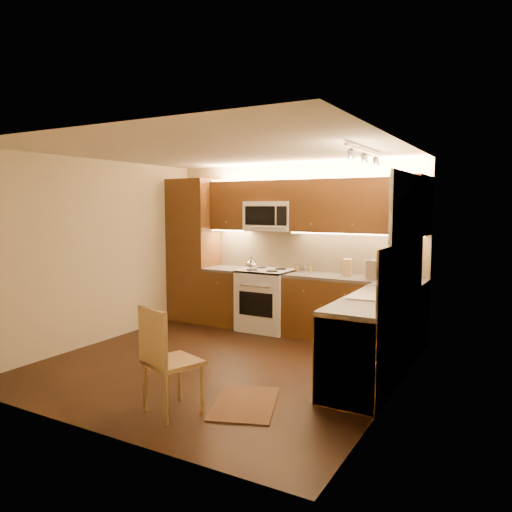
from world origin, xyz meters
The scene contains 37 objects.
floor centered at (0.00, 0.00, 0.00)m, with size 4.00×4.00×0.01m, color black.
ceiling centered at (0.00, 0.00, 2.50)m, with size 4.00×4.00×0.01m, color beige.
wall_back centered at (0.00, 2.00, 1.25)m, with size 4.00×0.01×2.50m, color #C6B790.
wall_front centered at (0.00, -2.00, 1.25)m, with size 4.00×0.01×2.50m, color #C6B790.
wall_left centered at (-2.00, 0.00, 1.25)m, with size 0.01×4.00×2.50m, color #C6B790.
wall_right centered at (2.00, 0.00, 1.25)m, with size 0.01×4.00×2.50m, color #C6B790.
pantry centered at (-1.65, 1.70, 1.15)m, with size 0.70×0.60×2.30m, color #40220D.
base_cab_back_left centered at (-0.99, 1.70, 0.43)m, with size 0.62×0.60×0.86m, color #40220D.
counter_back_left centered at (-0.99, 1.70, 0.88)m, with size 0.62×0.60×0.04m, color #353330.
base_cab_back_right centered at (1.04, 1.70, 0.43)m, with size 1.92×0.60×0.86m, color #40220D.
counter_back_right centered at (1.04, 1.70, 0.88)m, with size 1.92×0.60×0.04m, color #353330.
base_cab_right centered at (1.70, 0.40, 0.43)m, with size 0.60×2.00×0.86m, color #40220D.
counter_right centered at (1.70, 0.40, 0.88)m, with size 0.60×2.00×0.04m, color #353330.
dishwasher centered at (1.70, -0.30, 0.43)m, with size 0.58×0.60×0.84m, color silver.
backsplash_back centered at (0.35, 1.99, 1.20)m, with size 3.30×0.02×0.60m, color tan.
backsplash_right centered at (1.99, 0.40, 1.20)m, with size 0.02×2.00×0.60m, color tan.
upper_cab_back_left centered at (-0.99, 1.82, 1.88)m, with size 0.62×0.35×0.75m, color #40220D.
upper_cab_back_right centered at (1.04, 1.82, 1.88)m, with size 1.92×0.35×0.75m, color #40220D.
upper_cab_bridge centered at (-0.30, 1.82, 2.09)m, with size 0.76×0.35×0.31m, color #40220D.
upper_cab_right_corner centered at (1.82, 1.40, 1.88)m, with size 0.35×0.50×0.75m, color #40220D.
stove centered at (-0.30, 1.68, 0.46)m, with size 0.76×0.65×0.92m, color silver, non-canonical shape.
microwave centered at (-0.30, 1.81, 1.72)m, with size 0.76×0.38×0.44m, color silver, non-canonical shape.
window_frame centered at (1.99, 0.55, 1.60)m, with size 0.03×1.44×1.24m, color silver.
window_blinds centered at (1.97, 0.55, 1.60)m, with size 0.02×1.36×1.16m, color silver.
sink centered at (1.70, 0.55, 0.98)m, with size 0.52×0.86×0.15m, color silver, non-canonical shape.
faucet centered at (1.88, 0.55, 1.05)m, with size 0.20×0.04×0.30m, color silver, non-canonical shape.
track_light_bar centered at (1.55, 0.40, 2.46)m, with size 0.04×1.20×0.03m, color silver.
kettle centered at (-0.45, 1.49, 1.02)m, with size 0.17×0.17×0.20m, color silver, non-canonical shape.
toaster_oven centered at (1.47, 1.70, 1.03)m, with size 0.42×0.32×0.25m, color silver.
knife_block centered at (0.93, 1.76, 1.02)m, with size 0.11×0.17×0.24m, color #9F7847.
spice_jar_a centered at (0.14, 1.83, 0.95)m, with size 0.04×0.04×0.09m, color silver.
spice_jar_b centered at (0.14, 1.81, 0.94)m, with size 0.04×0.04×0.09m, color brown.
spice_jar_c centered at (0.22, 1.94, 0.95)m, with size 0.04×0.04×0.10m, color silver.
spice_jar_d centered at (0.35, 1.82, 0.95)m, with size 0.04×0.04×0.09m, color olive.
soap_bottle centered at (1.94, 1.34, 1.00)m, with size 0.09×0.09×0.20m, color silver.
rug centered at (0.84, -0.90, 0.01)m, with size 0.57×0.86×0.01m, color black.
dining_chair centered at (0.36, -1.37, 0.49)m, with size 0.44×0.44×0.99m, color #9F7847, non-canonical shape.
Camera 1 is at (3.10, -4.74, 1.88)m, focal length 34.22 mm.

